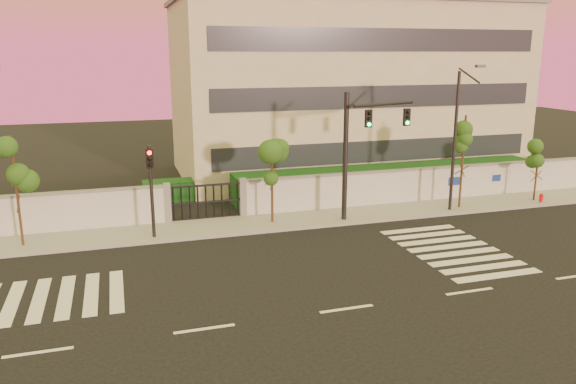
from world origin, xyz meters
The scene contains 14 objects.
ground centered at (0.00, 0.00, 0.00)m, with size 120.00×120.00×0.00m, color black.
sidewalk centered at (0.00, 10.50, 0.07)m, with size 60.00×3.00×0.15m, color gray.
perimeter_wall centered at (0.10, 12.00, 1.07)m, with size 60.00×0.36×2.20m.
hedge_row centered at (1.17, 14.74, 0.82)m, with size 41.00×4.25×1.80m.
institutional_building centered at (9.00, 21.99, 6.16)m, with size 24.40×12.40×12.25m.
road_markings centered at (-1.58, 3.76, 0.01)m, with size 57.00×7.62×0.02m.
street_tree_c centered at (-11.72, 10.24, 3.83)m, with size 1.43×1.13×5.22m.
street_tree_d centered at (0.21, 10.36, 3.26)m, with size 1.55×1.24×4.42m.
street_tree_e centered at (11.19, 9.99, 3.96)m, with size 1.54×1.22×5.39m.
street_tree_f centered at (16.35, 10.01, 2.82)m, with size 1.40×1.12×3.83m.
traffic_signal_main centered at (4.80, 9.67, 4.31)m, with size 4.23×1.47×6.81m.
traffic_signal_secondary centered at (-5.89, 9.64, 2.91)m, with size 0.36×0.34×4.59m.
streetlight_east centered at (10.37, 9.51, 4.40)m, with size 0.49×1.96×8.14m.
fire_hydrant centered at (16.41, 9.47, 0.34)m, with size 0.26×0.26×0.68m.
Camera 1 is at (-7.30, -16.68, 8.75)m, focal length 35.00 mm.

